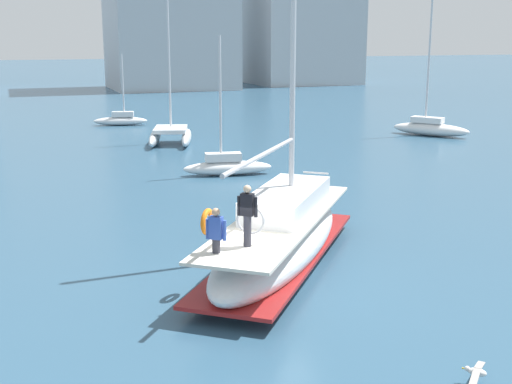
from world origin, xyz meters
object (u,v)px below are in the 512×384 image
(moored_cutter_left, at_px, (121,119))
(moored_cutter_right, at_px, (430,127))
(moored_sloop_far, at_px, (227,165))
(main_sailboat, at_px, (280,235))
(seagull, at_px, (476,372))
(moored_sloop_near, at_px, (171,134))

(moored_cutter_left, relative_size, moored_cutter_right, 0.58)
(moored_sloop_far, height_order, moored_cutter_left, moored_sloop_far)
(main_sailboat, height_order, moored_cutter_right, main_sailboat)
(moored_cutter_left, xyz_separation_m, seagull, (0.09, -41.69, -0.17))
(moored_cutter_right, bearing_deg, main_sailboat, -133.37)
(main_sailboat, height_order, moored_sloop_near, main_sailboat)
(main_sailboat, xyz_separation_m, moored_cutter_right, (19.79, 20.95, -0.30))
(moored_cutter_left, height_order, moored_cutter_right, moored_cutter_right)
(seagull, bearing_deg, moored_cutter_right, 56.65)
(moored_sloop_far, xyz_separation_m, moored_cutter_right, (17.20, 7.86, 0.11))
(seagull, bearing_deg, main_sailboat, 96.46)
(main_sailboat, distance_m, moored_sloop_far, 13.35)
(moored_cutter_left, relative_size, seagull, 5.88)
(main_sailboat, height_order, seagull, main_sailboat)
(moored_sloop_far, distance_m, seagull, 20.95)
(moored_cutter_left, bearing_deg, moored_sloop_near, -82.02)
(moored_sloop_near, height_order, moored_sloop_far, moored_sloop_near)
(moored_cutter_left, bearing_deg, seagull, -89.87)
(main_sailboat, height_order, moored_cutter_left, main_sailboat)
(main_sailboat, relative_size, moored_sloop_far, 1.90)
(seagull, bearing_deg, moored_cutter_left, 90.13)
(moored_sloop_near, relative_size, seagull, 9.73)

